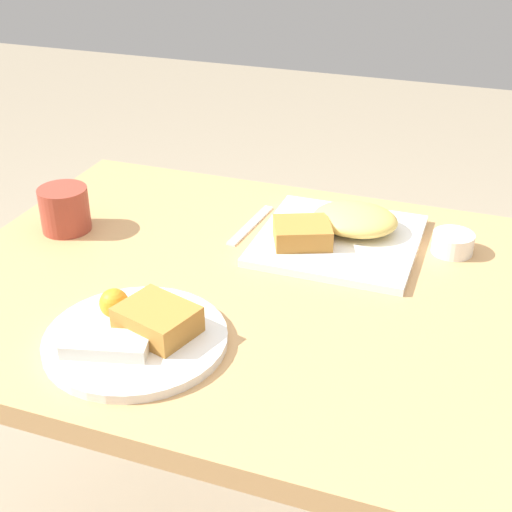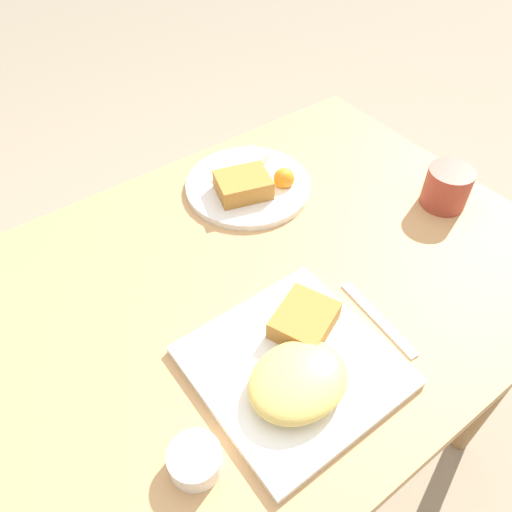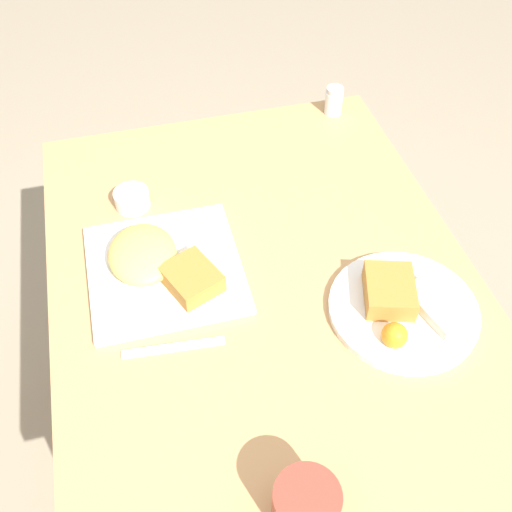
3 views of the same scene
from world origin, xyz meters
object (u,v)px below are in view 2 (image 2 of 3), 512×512
object	(u,v)px
coffee_mug	(447,187)
butter_knife	(378,318)
plate_square_near	(296,365)
plate_oval_far	(249,183)
sauce_ramekin	(195,460)

from	to	relation	value
coffee_mug	butter_knife	bearing A→B (deg)	-158.03
plate_square_near	butter_knife	size ratio (longest dim) A/B	1.61
plate_square_near	coffee_mug	world-z (taller)	coffee_mug
plate_oval_far	butter_knife	xyz separation A→B (m)	(-0.03, -0.40, -0.01)
plate_square_near	butter_knife	xyz separation A→B (m)	(0.17, -0.00, -0.02)
sauce_ramekin	plate_square_near	bearing A→B (deg)	8.41
plate_square_near	coffee_mug	xyz separation A→B (m)	(0.49, 0.12, 0.02)
coffee_mug	sauce_ramekin	bearing A→B (deg)	-167.48
plate_oval_far	sauce_ramekin	world-z (taller)	plate_oval_far
sauce_ramekin	butter_knife	distance (m)	0.37
sauce_ramekin	plate_oval_far	bearing A→B (deg)	47.14
plate_oval_far	coffee_mug	world-z (taller)	coffee_mug
sauce_ramekin	butter_knife	world-z (taller)	sauce_ramekin
butter_knife	sauce_ramekin	bearing A→B (deg)	98.47
plate_square_near	plate_oval_far	bearing A→B (deg)	63.34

